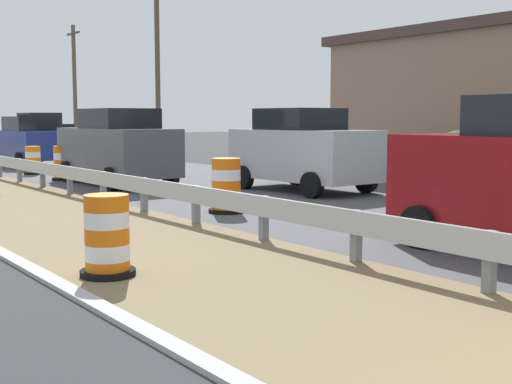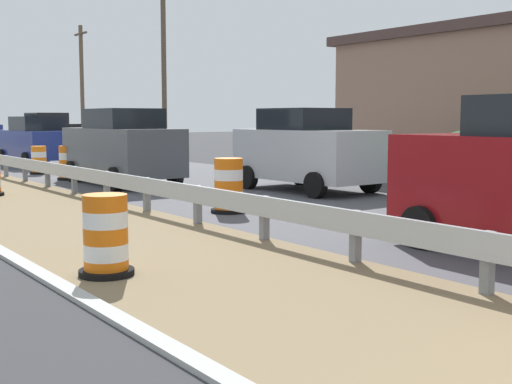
# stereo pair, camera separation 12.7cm
# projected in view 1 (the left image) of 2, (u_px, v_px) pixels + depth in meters

# --- Properties ---
(traffic_barrel_close) EXTENTS (0.68, 0.68, 1.00)m
(traffic_barrel_close) POSITION_uv_depth(u_px,v_px,m) (107.00, 240.00, 8.19)
(traffic_barrel_close) COLOR orange
(traffic_barrel_close) RESTS_ON ground
(traffic_barrel_mid) EXTENTS (0.73, 0.73, 1.11)m
(traffic_barrel_mid) POSITION_uv_depth(u_px,v_px,m) (226.00, 188.00, 13.68)
(traffic_barrel_mid) COLOR orange
(traffic_barrel_mid) RESTS_ON ground
(traffic_barrel_far) EXTENTS (0.70, 0.70, 1.06)m
(traffic_barrel_far) POSITION_uv_depth(u_px,v_px,m) (63.00, 165.00, 20.92)
(traffic_barrel_far) COLOR orange
(traffic_barrel_far) RESTS_ON ground
(traffic_barrel_farthest) EXTENTS (0.63, 0.63, 0.97)m
(traffic_barrel_farthest) POSITION_uv_depth(u_px,v_px,m) (33.00, 162.00, 23.08)
(traffic_barrel_farthest) COLOR orange
(traffic_barrel_farthest) RESTS_ON ground
(car_lead_near_lane) EXTENTS (2.04, 4.77, 2.19)m
(car_lead_near_lane) POSITION_uv_depth(u_px,v_px,m) (117.00, 147.00, 19.42)
(car_lead_near_lane) COLOR #4C5156
(car_lead_near_lane) RESTS_ON ground
(car_mid_far_lane) EXTENTS (2.07, 4.47, 2.20)m
(car_mid_far_lane) POSITION_uv_depth(u_px,v_px,m) (41.00, 134.00, 34.59)
(car_mid_far_lane) COLOR black
(car_mid_far_lane) RESTS_ON ground
(car_distant_a) EXTENTS (2.23, 4.16, 2.18)m
(car_distant_a) POSITION_uv_depth(u_px,v_px,m) (303.00, 150.00, 17.77)
(car_distant_a) COLOR silver
(car_distant_a) RESTS_ON ground
(car_distant_b) EXTENTS (2.08, 4.62, 1.99)m
(car_distant_b) POSITION_uv_depth(u_px,v_px,m) (30.00, 141.00, 27.08)
(car_distant_b) COLOR navy
(car_distant_b) RESTS_ON ground
(utility_pole_mid) EXTENTS (0.24, 1.80, 9.35)m
(utility_pole_mid) POSITION_uv_depth(u_px,v_px,m) (157.00, 57.00, 32.29)
(utility_pole_mid) COLOR brown
(utility_pole_mid) RESTS_ON ground
(utility_pole_far) EXTENTS (0.24, 1.80, 7.50)m
(utility_pole_far) POSITION_uv_depth(u_px,v_px,m) (75.00, 85.00, 40.88)
(utility_pole_far) COLOR brown
(utility_pole_far) RESTS_ON ground
(bush_roadside) EXTENTS (2.55, 2.55, 1.68)m
(bush_roadside) POSITION_uv_depth(u_px,v_px,m) (473.00, 163.00, 16.42)
(bush_roadside) COLOR #1E4C23
(bush_roadside) RESTS_ON ground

